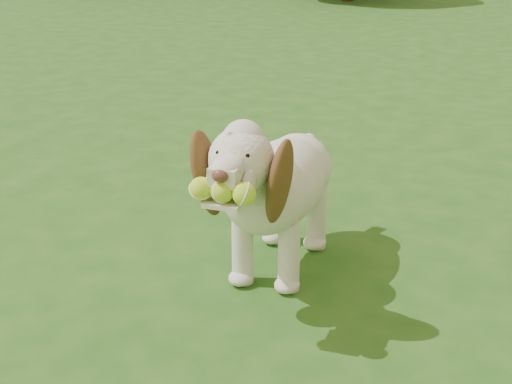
% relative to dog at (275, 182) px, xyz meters
% --- Properties ---
extents(ground, '(80.00, 80.00, 0.00)m').
position_rel_dog_xyz_m(ground, '(-0.22, -0.38, -0.37)').
color(ground, '#204F16').
rests_on(ground, ground).
extents(dog, '(0.42, 1.07, 0.70)m').
position_rel_dog_xyz_m(dog, '(0.00, 0.00, 0.00)').
color(dog, silver).
rests_on(dog, ground).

